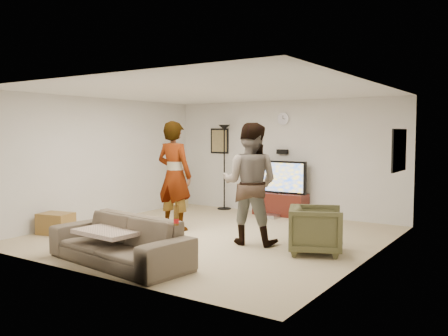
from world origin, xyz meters
The scene contains 24 objects.
floor centered at (0.00, 0.00, -0.01)m, with size 5.50×5.50×0.02m, color tan.
ceiling centered at (0.00, 0.00, 2.51)m, with size 5.50×5.50×0.02m, color white.
wall_back centered at (0.00, 2.75, 1.25)m, with size 5.50×0.04×2.50m, color silver.
wall_front centered at (0.00, -2.75, 1.25)m, with size 5.50×0.04×2.50m, color silver.
wall_left centered at (-2.75, 0.00, 1.25)m, with size 0.04×5.50×2.50m, color silver.
wall_right centered at (2.75, 0.00, 1.25)m, with size 0.04×5.50×2.50m, color silver.
wall_clock centered at (0.00, 2.72, 2.10)m, with size 0.26×0.26×0.04m, color white.
wall_speaker centered at (0.00, 2.69, 1.38)m, with size 0.25×0.10×0.10m, color black.
picture_back centered at (-1.70, 2.73, 1.60)m, with size 0.42×0.03×0.52m, color olive.
picture_right centered at (2.73, 1.60, 1.50)m, with size 0.03×0.78×0.62m, color #EB8A69.
tv_stand centered at (0.05, 2.50, 0.24)m, with size 1.17×0.45×0.49m, color #40150F.
console_box centered at (-0.02, 2.11, 0.04)m, with size 0.40×0.30×0.07m, color silver.
tv centered at (0.05, 2.50, 0.84)m, with size 1.18×0.08×0.70m, color black.
tv_screen centered at (0.05, 2.46, 0.84)m, with size 1.09×0.01×0.62m, color yellow.
floor_lamp centered at (-1.44, 2.55, 0.99)m, with size 0.32×0.32×1.98m, color black.
cat_tree centered at (-2.45, 2.10, 0.57)m, with size 0.36×0.36×1.14m, color tan.
person_left centered at (-0.88, 0.04, 1.00)m, with size 0.73×0.48×2.01m, color #A2A2A2.
person_right centered at (0.84, -0.14, 0.98)m, with size 0.95×0.74×1.95m, color #316088.
sofa centered at (-0.03, -2.17, 0.32)m, with size 2.20×0.86×0.64m, color brown.
throw_blanket centered at (-0.18, -2.17, 0.43)m, with size 0.90×0.70×0.06m, color #C8AD9B.
beer_bottle centered at (0.98, -2.17, 0.77)m, with size 0.06×0.06×0.25m, color #5B3A0E.
armchair centered at (1.98, -0.14, 0.35)m, with size 0.75×0.77×0.71m, color #49492C.
side_table centered at (-2.40, -1.42, 0.19)m, with size 0.56×0.42×0.37m, color brown.
toy_ball centered at (-1.67, -0.02, 0.04)m, with size 0.09×0.09×0.09m, color #0E6A8B.
Camera 1 is at (4.73, -6.73, 1.79)m, focal length 38.27 mm.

